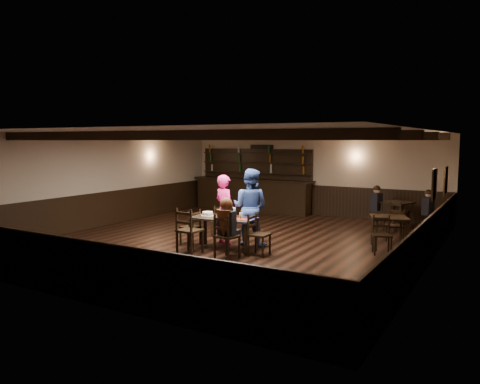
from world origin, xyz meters
The scene contains 25 objects.
ground centered at (0.00, 0.00, 0.00)m, with size 10.00×10.00×0.00m, color black.
room_shell centered at (0.01, 0.04, 1.75)m, with size 9.02×10.02×2.71m.
dining_table centered at (0.20, -0.89, 0.66)m, with size 1.53×0.85×0.75m.
chair_near_left centered at (-0.29, -1.66, 0.60)m, with size 0.50×0.48×1.02m.
chair_near_right centered at (0.67, -1.62, 0.56)m, with size 0.51×0.49×0.96m.
chair_end_left centered at (-0.71, -0.88, 0.50)m, with size 0.45×0.46×0.86m.
chair_end_right centered at (1.07, -0.97, 0.54)m, with size 0.43×0.45×0.92m.
chair_far_pushed centered at (-0.77, 0.42, 0.46)m, with size 0.45×0.44×0.78m.
woman_pink centered at (-0.11, -0.39, 0.84)m, with size 0.61×0.40×1.68m, color #E9298E.
man_blue centered at (0.50, -0.21, 0.92)m, with size 0.89×0.70×1.84m, color navy.
seated_person centered at (0.68, -1.56, 0.86)m, with size 0.36×0.54×0.88m.
cake centered at (-0.25, -0.89, 0.79)m, with size 0.30×0.30×0.10m.
plate_stack_a centered at (0.18, -0.90, 0.83)m, with size 0.16×0.16×0.15m, color white.
plate_stack_b centered at (0.33, -0.79, 0.86)m, with size 0.19×0.19×0.22m, color white.
tea_light centered at (0.22, -0.78, 0.78)m, with size 0.05×0.05×0.06m.
salt_shaker centered at (0.55, -0.93, 0.79)m, with size 0.03×0.03×0.08m, color silver.
pepper_shaker centered at (0.65, -0.92, 0.80)m, with size 0.04×0.04×0.09m, color #A5A8AD.
drink_glass centered at (0.54, -0.71, 0.81)m, with size 0.07×0.07×0.12m, color silver.
menu_red centered at (0.68, -0.91, 0.75)m, with size 0.34×0.24×0.00m, color maroon.
menu_blue centered at (0.78, -0.68, 0.75)m, with size 0.31×0.22×0.00m, color #0D0D45.
bar_counter centered at (-2.11, 4.72, 0.73)m, with size 4.52×0.70×2.20m.
back_table_a centered at (3.45, 1.14, 0.65)m, with size 1.04×1.04×0.75m.
back_table_b centered at (3.04, 3.93, 0.64)m, with size 0.97×0.97×0.75m.
bg_patron_left centered at (2.48, 3.81, 0.84)m, with size 0.29×0.39×0.74m.
bg_patron_right centered at (3.90, 3.74, 0.82)m, with size 0.30×0.39×0.70m.
Camera 1 is at (5.84, -9.84, 2.51)m, focal length 35.00 mm.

